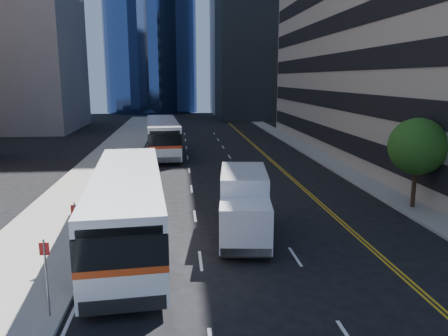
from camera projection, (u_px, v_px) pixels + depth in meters
name	position (u px, v px, depth m)	size (l,w,h in m)	color
ground	(296.00, 278.00, 16.43)	(160.00, 160.00, 0.00)	black
sidewalk_west	(111.00, 160.00, 39.70)	(5.00, 90.00, 0.15)	gray
sidewalk_east	(319.00, 156.00, 41.68)	(2.00, 90.00, 0.15)	gray
midrise_west	(5.00, 4.00, 60.69)	(18.00, 18.00, 35.00)	gray
street_tree	(418.00, 147.00, 24.40)	(3.20, 3.20, 5.10)	#332114
bus_front	(128.00, 206.00, 19.32)	(3.89, 13.28, 3.38)	white
bus_rear	(162.00, 136.00, 42.87)	(3.73, 13.19, 3.36)	silver
box_truck	(244.00, 204.00, 20.50)	(2.92, 6.54, 3.03)	silver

